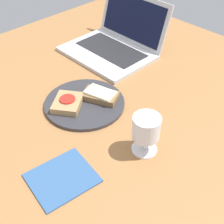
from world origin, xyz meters
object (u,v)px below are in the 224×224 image
laptop (116,42)px  napkin (62,178)px  sandwich_with_cheese (100,95)px  plate (85,103)px  wine_glass (146,129)px  sandwich_with_tomato (68,103)px

laptop → napkin: (34.98, -52.74, -3.55)cm
sandwich_with_cheese → plate: bearing=-113.8°
wine_glass → laptop: bearing=143.3°
napkin → sandwich_with_cheese: bearing=120.1°
sandwich_with_tomato → wine_glass: wine_glass is taller
sandwich_with_tomato → wine_glass: 28.00cm
plate → wine_glass: wine_glass is taller
sandwich_with_cheese → napkin: (15.57, -26.81, -2.12)cm
sandwich_with_cheese → laptop: (-19.41, 25.93, 1.44)cm
sandwich_with_cheese → wine_glass: (23.09, -5.71, 5.06)cm
sandwich_with_tomato → wine_glass: (27.26, 3.71, 5.17)cm
sandwich_with_cheese → laptop: size_ratio=0.38×
laptop → napkin: laptop is taller
plate → laptop: 35.35cm
plate → laptop: (-17.33, 30.64, 3.20)cm
sandwich_with_tomato → napkin: (19.75, -17.39, -2.01)cm
plate → napkin: (17.66, -22.10, -0.35)cm
wine_glass → napkin: bearing=-109.6°
sandwich_with_cheese → wine_glass: bearing=-13.9°
sandwich_with_cheese → napkin: size_ratio=0.83×
plate → wine_glass: 26.10cm
plate → napkin: plate is taller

